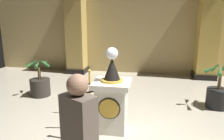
% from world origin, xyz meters
% --- Properties ---
extents(ground_plane, '(12.49, 12.49, 0.00)m').
position_xyz_m(ground_plane, '(0.00, 0.00, 0.00)').
color(ground_plane, '#B2A893').
extents(back_wall, '(12.49, 0.16, 3.63)m').
position_xyz_m(back_wall, '(0.00, 5.31, 1.81)').
color(back_wall, tan).
rests_on(back_wall, ground_plane).
extents(pedestal_clock, '(0.72, 0.72, 1.69)m').
position_xyz_m(pedestal_clock, '(-0.21, 0.38, 0.65)').
color(pedestal_clock, silver).
rests_on(pedestal_clock, ground_plane).
extents(stanchion_near, '(0.24, 0.24, 1.04)m').
position_xyz_m(stanchion_near, '(-0.92, 1.24, 0.36)').
color(stanchion_near, gold).
rests_on(stanchion_near, ground_plane).
extents(stanchion_far, '(0.24, 0.24, 1.02)m').
position_xyz_m(stanchion_far, '(-0.76, -0.19, 0.36)').
color(stanchion_far, gold).
rests_on(stanchion_far, ground_plane).
extents(velvet_rope, '(0.81, 0.83, 0.22)m').
position_xyz_m(velvet_rope, '(-0.84, 0.52, 0.79)').
color(velvet_rope, black).
extents(column_left, '(0.84, 0.84, 3.48)m').
position_xyz_m(column_left, '(-2.52, 4.87, 1.73)').
color(column_left, black).
rests_on(column_left, ground_plane).
extents(column_right, '(0.83, 0.83, 3.48)m').
position_xyz_m(column_right, '(2.52, 4.87, 1.73)').
color(column_right, black).
rests_on(column_right, ground_plane).
extents(potted_palm_left, '(0.66, 0.68, 1.12)m').
position_xyz_m(potted_palm_left, '(-2.64, 1.94, 0.32)').
color(potted_palm_left, '#2D2823').
rests_on(potted_palm_left, ground_plane).
extents(potted_palm_right, '(0.80, 0.75, 1.19)m').
position_xyz_m(potted_palm_right, '(2.22, 1.94, 0.36)').
color(potted_palm_right, black).
rests_on(potted_palm_right, ground_plane).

